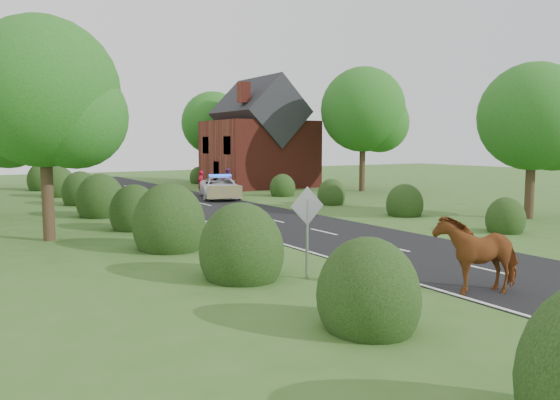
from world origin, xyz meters
TOP-DOWN VIEW (x-y plane):
  - ground at (0.00, 0.00)m, footprint 120.00×120.00m
  - road at (0.00, 15.00)m, footprint 6.00×70.00m
  - road_markings at (-1.60, 12.93)m, footprint 4.96×70.00m
  - hedgerow_left at (-6.51, 11.69)m, footprint 2.75×50.41m
  - hedgerow_right at (6.60, 11.21)m, footprint 2.10×45.78m
  - tree_left_a at (-9.75, 11.86)m, footprint 5.74×5.60m
  - tree_right_a at (11.23, 5.87)m, footprint 5.33×5.20m
  - tree_right_b at (14.29, 21.84)m, footprint 6.56×6.40m
  - tree_right_c at (9.27, 37.85)m, footprint 6.15×6.00m
  - road_sign at (-5.00, 2.00)m, footprint 1.06×0.08m
  - house at (9.49, 30.00)m, footprint 8.00×7.40m
  - cow at (-2.07, -1.26)m, footprint 2.53×1.81m
  - police_van at (2.37, 22.77)m, footprint 4.07×5.80m
  - pedestrian_red at (2.21, 25.61)m, footprint 0.75×0.73m
  - pedestrian_purple at (4.82, 26.62)m, footprint 1.11×1.08m

SIDE VIEW (x-z plane):
  - ground at x=0.00m, z-range 0.00..0.00m
  - road at x=0.00m, z-range 0.00..0.02m
  - road_markings at x=-1.60m, z-range 0.02..0.03m
  - hedgerow_right at x=6.60m, z-range -0.50..1.60m
  - police_van at x=2.37m, z-range -0.07..1.54m
  - hedgerow_left at x=-6.51m, z-range -0.75..2.25m
  - cow at x=-2.07m, z-range 0.00..1.61m
  - pedestrian_red at x=2.21m, z-range 0.00..1.73m
  - pedestrian_purple at x=4.82m, z-range 0.00..1.81m
  - road_sign at x=-5.00m, z-range 0.39..2.92m
  - house at x=9.49m, z-range -0.80..8.37m
  - tree_right_a at x=11.23m, z-range 0.96..8.52m
  - tree_left_a at x=-9.75m, z-range 1.15..9.53m
  - tree_right_c at x=9.27m, z-range 1.05..9.63m
  - tree_right_b at x=14.29m, z-range 1.24..10.64m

